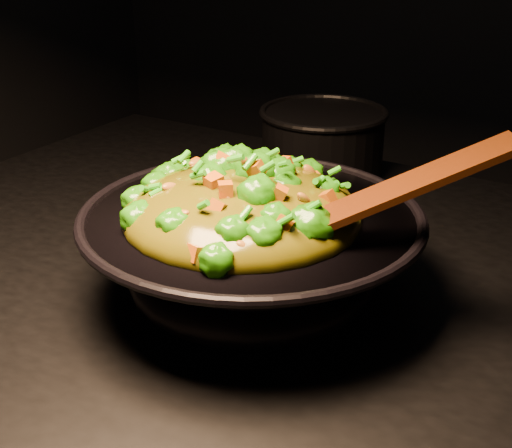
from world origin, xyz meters
The scene contains 4 objects.
wok centered at (0.06, -0.11, 0.96)m, with size 0.39×0.39×0.11m, color black, non-canonical shape.
stir_fry centered at (0.06, -0.12, 1.06)m, with size 0.28×0.28×0.10m, color #257908, non-canonical shape.
spatula centered at (0.21, -0.10, 1.06)m, with size 0.31×0.05×0.01m, color #3B1206.
back_pot centered at (-0.06, 0.32, 0.96)m, with size 0.21×0.21×0.12m, color black.
Camera 1 is at (0.46, -0.75, 1.35)m, focal length 50.00 mm.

